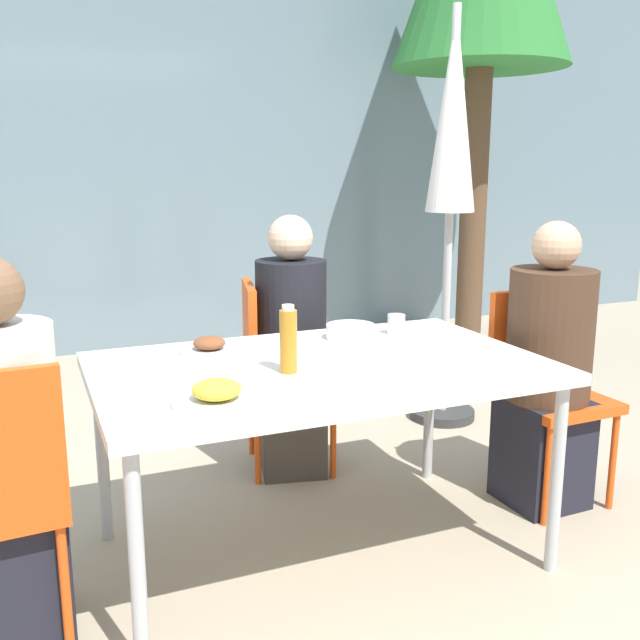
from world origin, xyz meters
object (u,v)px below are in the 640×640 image
chair_far (273,361)px  drinking_cup (396,324)px  chair_right (543,378)px  closed_umbrella (452,143)px  person_right (547,375)px  person_far (291,353)px  person_left (4,466)px  bottle (288,340)px  salad_bowl (351,332)px

chair_far → drinking_cup: chair_far is taller
chair_right → closed_umbrella: closed_umbrella is taller
person_right → chair_far: (-0.91, 0.77, -0.04)m
chair_right → person_far: (-0.89, 0.62, 0.05)m
chair_far → chair_right: bearing=67.4°
person_left → bottle: 0.92m
person_far → closed_umbrella: (1.02, 0.33, 0.94)m
person_right → closed_umbrella: closed_umbrella is taller
person_right → salad_bowl: bearing=-19.5°
closed_umbrella → chair_right: bearing=-97.7°
person_left → person_right: 2.03m
person_right → salad_bowl: person_right is taller
closed_umbrella → drinking_cup: size_ratio=26.97×
person_right → person_far: (-0.85, 0.70, 0.01)m
chair_far → bottle: (-0.24, -0.86, 0.32)m
chair_far → person_far: (0.07, -0.07, 0.05)m
chair_far → closed_umbrella: size_ratio=0.40×
closed_umbrella → person_far: bearing=-162.0°
person_left → closed_umbrella: (2.20, 1.12, 0.95)m
chair_right → salad_bowl: 0.86m
person_far → bottle: person_far is taller
person_left → bottle: bearing=-3.9°
chair_far → closed_umbrella: closed_umbrella is taller
person_left → person_far: size_ratio=0.98×
person_left → drinking_cup: bearing=9.2°
chair_right → closed_umbrella: bearing=-98.9°
drinking_cup → chair_right: bearing=-15.2°
person_right → drinking_cup: person_right is taller
person_left → bottle: person_left is taller
drinking_cup → bottle: bearing=-149.9°
person_far → person_right: bearing=63.3°
chair_right → person_right: size_ratio=0.74×
bottle → chair_right: bearing=8.2°
person_right → closed_umbrella: 1.41m
person_right → closed_umbrella: size_ratio=0.54×
person_right → bottle: person_right is taller
person_left → chair_right: (2.07, 0.17, -0.03)m
bottle → drinking_cup: 0.68m
chair_right → closed_umbrella: size_ratio=0.40×
person_far → drinking_cup: person_far is taller
bottle → drinking_cup: size_ratio=2.80×
chair_right → salad_bowl: chair_right is taller
chair_far → salad_bowl: bearing=28.9°
salad_bowl → chair_far: bearing=106.0°
person_left → salad_bowl: (1.26, 0.35, 0.21)m
person_left → chair_right: size_ratio=1.31×
person_right → bottle: bearing=3.3°
person_far → salad_bowl: bearing=23.1°
person_left → salad_bowl: 1.32m
person_far → bottle: size_ratio=5.22×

